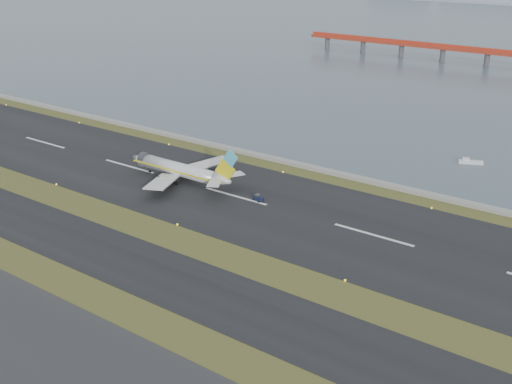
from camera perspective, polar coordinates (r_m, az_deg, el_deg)
ground at (r=148.51m, az=-8.96°, el=-3.94°), size 1000.00×1000.00×0.00m
taxiway_strip at (r=141.26m, az=-12.37°, el=-5.59°), size 1000.00×18.00×0.10m
runway_strip at (r=168.94m, az=-1.84°, el=-0.38°), size 1000.00×45.00×0.10m
seawall at (r=191.77m, az=3.66°, el=2.48°), size 1000.00×2.50×1.00m
airliner at (r=178.94m, az=-6.63°, el=1.94°), size 38.52×32.89×12.80m
pushback_tug at (r=165.68m, az=0.20°, el=-0.54°), size 3.02×2.18×1.74m
workboat_near at (r=203.81m, az=18.49°, el=2.56°), size 7.39×4.81×1.72m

